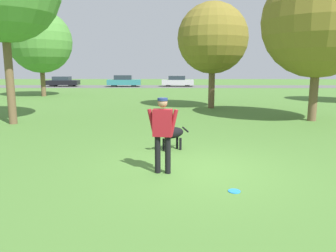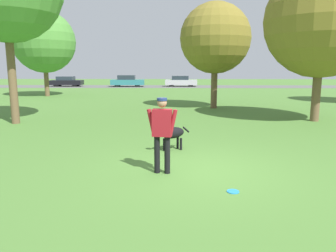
{
  "view_description": "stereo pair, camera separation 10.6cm",
  "coord_description": "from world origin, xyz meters",
  "px_view_note": "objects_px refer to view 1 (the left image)",
  "views": [
    {
      "loc": [
        -0.65,
        -7.38,
        2.37
      ],
      "look_at": [
        -0.7,
        0.8,
        0.9
      ],
      "focal_mm": 35.0,
      "sensor_mm": 36.0,
      "label": 1
    },
    {
      "loc": [
        -0.55,
        -7.38,
        2.37
      ],
      "look_at": [
        -0.7,
        0.8,
        0.9
      ],
      "focal_mm": 35.0,
      "sensor_mm": 36.0,
      "label": 2
    }
  ],
  "objects_px": {
    "dog": "(171,134)",
    "tree_near_right": "(319,21)",
    "parked_car_black": "(63,82)",
    "frisbee": "(234,191)",
    "tree_far_left": "(40,42)",
    "parked_car_teal": "(124,81)",
    "tree_mid_center": "(213,38)",
    "person": "(163,129)",
    "parked_car_silver": "(178,81)"
  },
  "relations": [
    {
      "from": "tree_mid_center",
      "to": "parked_car_teal",
      "type": "xyz_separation_m",
      "value": [
        -8.12,
        21.48,
        -3.3
      ]
    },
    {
      "from": "person",
      "to": "tree_near_right",
      "type": "height_order",
      "value": "tree_near_right"
    },
    {
      "from": "frisbee",
      "to": "tree_mid_center",
      "type": "relative_size",
      "value": 0.04
    },
    {
      "from": "tree_near_right",
      "to": "parked_car_black",
      "type": "bearing_deg",
      "value": 126.69
    },
    {
      "from": "tree_far_left",
      "to": "tree_near_right",
      "type": "xyz_separation_m",
      "value": [
        16.85,
        -12.52,
        -0.09
      ]
    },
    {
      "from": "dog",
      "to": "tree_mid_center",
      "type": "bearing_deg",
      "value": -134.66
    },
    {
      "from": "dog",
      "to": "tree_mid_center",
      "type": "relative_size",
      "value": 0.16
    },
    {
      "from": "person",
      "to": "parked_car_black",
      "type": "xyz_separation_m",
      "value": [
        -13.23,
        34.0,
        -0.4
      ]
    },
    {
      "from": "frisbee",
      "to": "parked_car_silver",
      "type": "relative_size",
      "value": 0.06
    },
    {
      "from": "tree_far_left",
      "to": "person",
      "type": "bearing_deg",
      "value": -62.73
    },
    {
      "from": "frisbee",
      "to": "tree_near_right",
      "type": "bearing_deg",
      "value": 59.06
    },
    {
      "from": "parked_car_teal",
      "to": "frisbee",
      "type": "bearing_deg",
      "value": -81.28
    },
    {
      "from": "dog",
      "to": "parked_car_black",
      "type": "relative_size",
      "value": 0.25
    },
    {
      "from": "person",
      "to": "frisbee",
      "type": "xyz_separation_m",
      "value": [
        1.41,
        -1.13,
        -1.01
      ]
    },
    {
      "from": "frisbee",
      "to": "tree_far_left",
      "type": "relative_size",
      "value": 0.03
    },
    {
      "from": "dog",
      "to": "tree_near_right",
      "type": "bearing_deg",
      "value": -170.86
    },
    {
      "from": "tree_near_right",
      "to": "parked_car_black",
      "type": "xyz_separation_m",
      "value": [
        -19.78,
        26.55,
        -3.7
      ]
    },
    {
      "from": "person",
      "to": "tree_mid_center",
      "type": "height_order",
      "value": "tree_mid_center"
    },
    {
      "from": "frisbee",
      "to": "parked_car_black",
      "type": "height_order",
      "value": "parked_car_black"
    },
    {
      "from": "person",
      "to": "parked_car_teal",
      "type": "bearing_deg",
      "value": 108.53
    },
    {
      "from": "frisbee",
      "to": "tree_far_left",
      "type": "distance_m",
      "value": 24.53
    },
    {
      "from": "dog",
      "to": "tree_near_right",
      "type": "height_order",
      "value": "tree_near_right"
    },
    {
      "from": "dog",
      "to": "tree_far_left",
      "type": "distance_m",
      "value": 21.12
    },
    {
      "from": "parked_car_black",
      "to": "parked_car_silver",
      "type": "relative_size",
      "value": 0.98
    },
    {
      "from": "person",
      "to": "tree_far_left",
      "type": "height_order",
      "value": "tree_far_left"
    },
    {
      "from": "parked_car_black",
      "to": "tree_near_right",
      "type": "bearing_deg",
      "value": -54.5
    },
    {
      "from": "person",
      "to": "dog",
      "type": "distance_m",
      "value": 2.14
    },
    {
      "from": "person",
      "to": "tree_far_left",
      "type": "bearing_deg",
      "value": 126.48
    },
    {
      "from": "dog",
      "to": "tree_mid_center",
      "type": "distance_m",
      "value": 10.9
    },
    {
      "from": "parked_car_black",
      "to": "parked_car_teal",
      "type": "relative_size",
      "value": 0.94
    },
    {
      "from": "parked_car_silver",
      "to": "person",
      "type": "bearing_deg",
      "value": -89.32
    },
    {
      "from": "parked_car_black",
      "to": "parked_car_teal",
      "type": "xyz_separation_m",
      "value": [
        7.72,
        -0.42,
        0.08
      ]
    },
    {
      "from": "tree_mid_center",
      "to": "parked_car_silver",
      "type": "relative_size",
      "value": 1.5
    },
    {
      "from": "person",
      "to": "tree_near_right",
      "type": "xyz_separation_m",
      "value": [
        6.56,
        7.45,
        3.3
      ]
    },
    {
      "from": "tree_far_left",
      "to": "parked_car_teal",
      "type": "relative_size",
      "value": 1.67
    },
    {
      "from": "tree_far_left",
      "to": "tree_near_right",
      "type": "distance_m",
      "value": 20.99
    },
    {
      "from": "frisbee",
      "to": "tree_near_right",
      "type": "distance_m",
      "value": 10.9
    },
    {
      "from": "tree_mid_center",
      "to": "frisbee",
      "type": "bearing_deg",
      "value": -95.17
    },
    {
      "from": "tree_mid_center",
      "to": "parked_car_black",
      "type": "bearing_deg",
      "value": 125.87
    },
    {
      "from": "dog",
      "to": "parked_car_black",
      "type": "bearing_deg",
      "value": -98.37
    },
    {
      "from": "tree_far_left",
      "to": "parked_car_black",
      "type": "relative_size",
      "value": 1.77
    },
    {
      "from": "frisbee",
      "to": "tree_mid_center",
      "type": "bearing_deg",
      "value": 84.83
    },
    {
      "from": "tree_far_left",
      "to": "tree_mid_center",
      "type": "xyz_separation_m",
      "value": [
        12.9,
        -7.87,
        -0.41
      ]
    },
    {
      "from": "dog",
      "to": "parked_car_silver",
      "type": "height_order",
      "value": "parked_car_silver"
    },
    {
      "from": "parked_car_black",
      "to": "frisbee",
      "type": "bearing_deg",
      "value": -68.58
    },
    {
      "from": "parked_car_black",
      "to": "parked_car_silver",
      "type": "distance_m",
      "value": 14.37
    },
    {
      "from": "person",
      "to": "tree_mid_center",
      "type": "xyz_separation_m",
      "value": [
        2.61,
        12.1,
        2.97
      ]
    },
    {
      "from": "tree_far_left",
      "to": "parked_car_teal",
      "type": "bearing_deg",
      "value": 70.63
    },
    {
      "from": "dog",
      "to": "parked_car_silver",
      "type": "bearing_deg",
      "value": -122.86
    },
    {
      "from": "parked_car_teal",
      "to": "parked_car_silver",
      "type": "height_order",
      "value": "parked_car_teal"
    }
  ]
}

